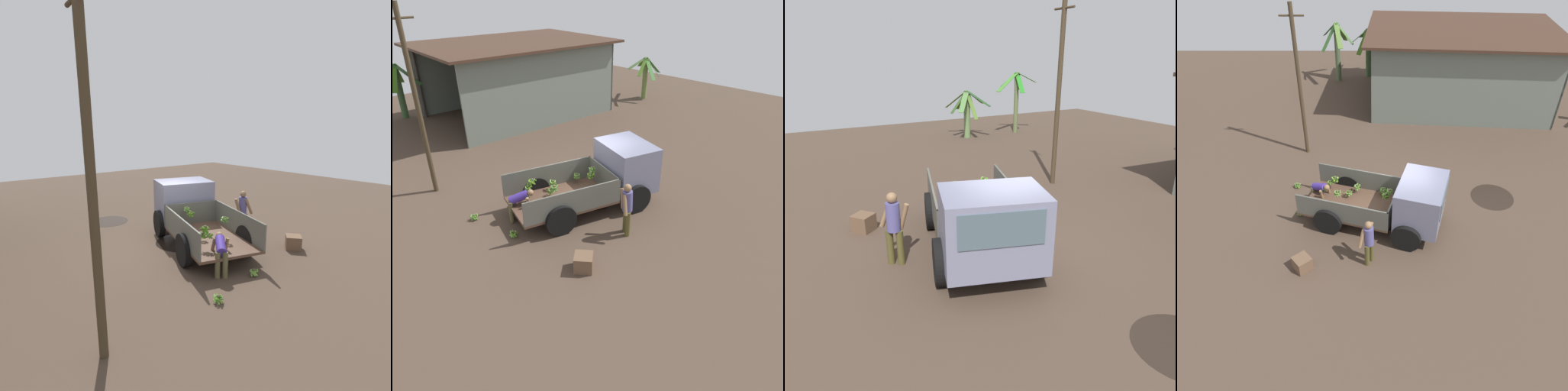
% 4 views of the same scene
% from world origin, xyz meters
% --- Properties ---
extents(ground, '(36.00, 36.00, 0.00)m').
position_xyz_m(ground, '(0.00, 0.00, 0.00)').
color(ground, '#4A392D').
extents(mud_patch_0, '(1.77, 1.77, 0.01)m').
position_xyz_m(mud_patch_0, '(-0.02, -0.29, 0.00)').
color(mud_patch_0, black).
rests_on(mud_patch_0, ground).
extents(mud_patch_1, '(1.60, 1.60, 0.01)m').
position_xyz_m(mud_patch_1, '(3.88, 0.68, 0.00)').
color(mud_patch_1, black).
rests_on(mud_patch_1, ground).
extents(cargo_truck, '(5.07, 3.28, 1.97)m').
position_xyz_m(cargo_truck, '(0.39, -0.94, 1.05)').
color(cargo_truck, brown).
rests_on(cargo_truck, ground).
extents(warehouse_shed, '(10.13, 7.54, 3.82)m').
position_xyz_m(warehouse_shed, '(4.44, 9.25, 2.74)').
color(warehouse_shed, slate).
rests_on(warehouse_shed, ground).
extents(utility_pole, '(0.91, 0.16, 6.10)m').
position_xyz_m(utility_pole, '(-3.55, 3.96, 3.12)').
color(utility_pole, '#423422').
rests_on(utility_pole, ground).
extents(banana_palm_3, '(2.58, 2.29, 2.50)m').
position_xyz_m(banana_palm_3, '(11.38, 6.18, 1.38)').
color(banana_palm_3, olive).
rests_on(banana_palm_3, ground).
extents(banana_palm_4, '(2.23, 2.66, 2.84)m').
position_xyz_m(banana_palm_4, '(-0.90, 13.00, 1.52)').
color(banana_palm_4, '#3D5F34').
rests_on(banana_palm_4, ground).
extents(person_foreground_visitor, '(0.56, 0.61, 1.66)m').
position_xyz_m(person_foreground_visitor, '(-0.77, -2.56, 0.92)').
color(person_foreground_visitor, '#504922').
rests_on(person_foreground_visitor, ground).
extents(person_worker_loading, '(0.79, 0.75, 1.06)m').
position_xyz_m(person_worker_loading, '(-2.57, 0.25, 0.66)').
color(person_worker_loading, brown).
rests_on(person_worker_loading, ground).
extents(person_bystander_near_shed, '(0.64, 0.39, 1.59)m').
position_xyz_m(person_bystander_near_shed, '(0.02, 6.84, 0.88)').
color(person_bystander_near_shed, brown).
rests_on(person_bystander_near_shed, ground).
extents(banana_bunch_on_ground_0, '(0.27, 0.27, 0.21)m').
position_xyz_m(banana_bunch_on_ground_0, '(-3.59, 1.28, 0.12)').
color(banana_bunch_on_ground_0, brown).
rests_on(banana_bunch_on_ground_0, ground).
extents(banana_bunch_on_ground_1, '(0.26, 0.26, 0.22)m').
position_xyz_m(banana_bunch_on_ground_1, '(-3.25, -0.35, 0.12)').
color(banana_bunch_on_ground_1, brown).
rests_on(banana_bunch_on_ground_1, ground).
extents(wooden_crate_0, '(0.68, 0.68, 0.45)m').
position_xyz_m(wooden_crate_0, '(-2.79, -2.83, 0.22)').
color(wooden_crate_0, brown).
rests_on(wooden_crate_0, ground).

